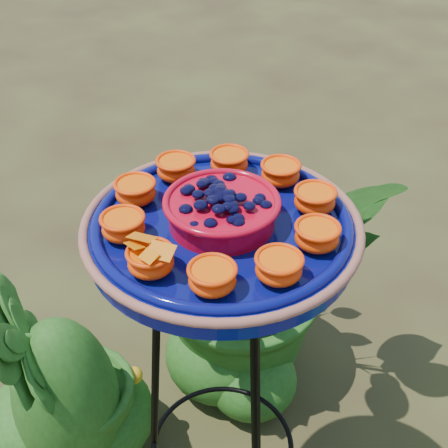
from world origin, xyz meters
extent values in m
torus|color=black|center=(-0.14, -0.01, 0.98)|extent=(0.34, 0.34, 0.02)
torus|color=black|center=(-0.14, -0.01, 0.34)|extent=(0.43, 0.43, 0.01)
cylinder|color=black|center=(-0.17, 0.14, 0.49)|extent=(0.04, 0.10, 0.98)
cylinder|color=black|center=(-0.25, -0.12, 0.49)|extent=(0.08, 0.08, 0.98)
cylinder|color=#070C58|center=(-0.14, -0.01, 1.01)|extent=(0.60, 0.60, 0.04)
torus|color=#985F45|center=(-0.14, -0.01, 1.03)|extent=(0.52, 0.52, 0.02)
torus|color=#070C58|center=(-0.14, -0.01, 1.03)|extent=(0.48, 0.48, 0.02)
cylinder|color=#B6061C|center=(-0.14, -0.01, 1.06)|extent=(0.24, 0.24, 0.05)
torus|color=#B6061C|center=(-0.14, -0.01, 1.08)|extent=(0.21, 0.21, 0.01)
ellipsoid|color=black|center=(-0.14, -0.01, 1.09)|extent=(0.17, 0.17, 0.04)
ellipsoid|color=#FF3C02|center=(0.03, 0.06, 1.05)|extent=(0.08, 0.08, 0.04)
cylinder|color=#FF6C05|center=(0.03, 0.06, 1.07)|extent=(0.07, 0.07, 0.01)
ellipsoid|color=#FF3C02|center=(-0.05, 0.14, 1.05)|extent=(0.08, 0.08, 0.04)
cylinder|color=#FF6C05|center=(-0.05, 0.14, 1.07)|extent=(0.07, 0.07, 0.01)
ellipsoid|color=#FF3C02|center=(-0.15, 0.17, 1.05)|extent=(0.08, 0.08, 0.04)
cylinder|color=#FF6C05|center=(-0.15, 0.17, 1.07)|extent=(0.07, 0.07, 0.01)
ellipsoid|color=#FF3C02|center=(-0.25, 0.12, 1.05)|extent=(0.08, 0.08, 0.04)
cylinder|color=#FF6C05|center=(-0.25, 0.12, 1.07)|extent=(0.07, 0.07, 0.01)
ellipsoid|color=#FF3C02|center=(-0.31, 0.03, 1.05)|extent=(0.08, 0.08, 0.04)
cylinder|color=#FF6C05|center=(-0.31, 0.03, 1.07)|extent=(0.07, 0.07, 0.01)
ellipsoid|color=#FF3C02|center=(-0.30, -0.08, 1.05)|extent=(0.08, 0.08, 0.04)
cylinder|color=#FF6C05|center=(-0.30, -0.08, 1.07)|extent=(0.07, 0.07, 0.01)
ellipsoid|color=#FF3C02|center=(-0.23, -0.17, 1.05)|extent=(0.08, 0.08, 0.04)
cylinder|color=#FF6C05|center=(-0.23, -0.17, 1.07)|extent=(0.07, 0.07, 0.01)
ellipsoid|color=#FF3C02|center=(-0.12, -0.19, 1.05)|extent=(0.08, 0.08, 0.04)
cylinder|color=#FF6C05|center=(-0.12, -0.19, 1.07)|extent=(0.07, 0.07, 0.01)
ellipsoid|color=#FF3C02|center=(-0.02, -0.14, 1.05)|extent=(0.08, 0.08, 0.04)
cylinder|color=#FF6C05|center=(-0.02, -0.14, 1.07)|extent=(0.07, 0.07, 0.01)
ellipsoid|color=#FF3C02|center=(0.04, -0.05, 1.05)|extent=(0.08, 0.08, 0.04)
cylinder|color=#FF6C05|center=(0.04, -0.05, 1.07)|extent=(0.07, 0.07, 0.01)
cylinder|color=black|center=(-0.12, -0.19, 1.08)|extent=(0.02, 0.03, 0.00)
cube|color=orange|center=(-0.14, -0.19, 1.09)|extent=(0.05, 0.05, 0.01)
cube|color=orange|center=(-0.09, -0.19, 1.09)|extent=(0.05, 0.05, 0.01)
imported|color=#224A13|center=(-0.49, 0.45, 0.43)|extent=(0.94, 0.99, 0.86)
imported|color=#224A13|center=(-0.54, -0.21, 0.37)|extent=(0.47, 0.50, 0.74)
camera|label=1|loc=(0.54, -0.64, 1.72)|focal=50.00mm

